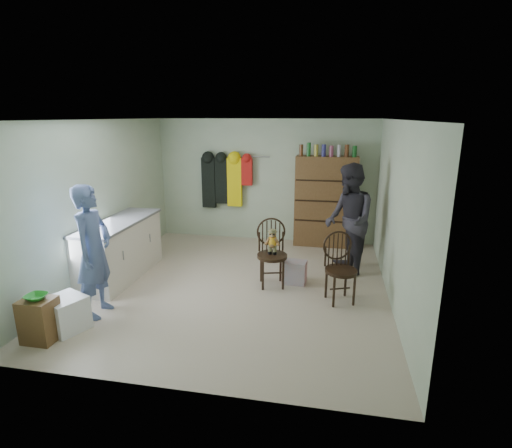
% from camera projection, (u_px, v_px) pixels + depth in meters
% --- Properties ---
extents(ground_plane, '(5.00, 5.00, 0.00)m').
position_uv_depth(ground_plane, '(238.00, 285.00, 6.21)').
color(ground_plane, beige).
rests_on(ground_plane, ground).
extents(room_walls, '(5.00, 5.00, 5.00)m').
position_uv_depth(room_walls, '(244.00, 180.00, 6.30)').
color(room_walls, beige).
rests_on(room_walls, ground).
extents(counter, '(0.64, 1.86, 0.94)m').
position_uv_depth(counter, '(120.00, 249.00, 6.45)').
color(counter, silver).
rests_on(counter, ground).
extents(stool, '(0.37, 0.31, 0.52)m').
position_uv_depth(stool, '(40.00, 320.00, 4.63)').
color(stool, brown).
rests_on(stool, ground).
extents(bowl, '(0.24, 0.24, 0.06)m').
position_uv_depth(bowl, '(36.00, 297.00, 4.55)').
color(bowl, '#229326').
rests_on(bowl, stool).
extents(plastic_tub, '(0.57, 0.56, 0.42)m').
position_uv_depth(plastic_tub, '(66.00, 314.00, 4.89)').
color(plastic_tub, white).
rests_on(plastic_tub, ground).
extents(chair_front, '(0.56, 0.56, 1.04)m').
position_uv_depth(chair_front, '(272.00, 248.00, 6.11)').
color(chair_front, black).
rests_on(chair_front, ground).
extents(chair_far, '(0.57, 0.57, 1.00)m').
position_uv_depth(chair_far, '(340.00, 265.00, 5.59)').
color(chair_far, black).
rests_on(chair_far, ground).
extents(striped_bag, '(0.36, 0.29, 0.36)m').
position_uv_depth(striped_bag, '(295.00, 272.00, 6.26)').
color(striped_bag, '#E57275').
rests_on(striped_bag, ground).
extents(person_left, '(0.44, 0.65, 1.74)m').
position_uv_depth(person_left, '(93.00, 251.00, 5.12)').
color(person_left, '#516394').
rests_on(person_left, ground).
extents(person_right, '(0.91, 1.05, 1.84)m').
position_uv_depth(person_right, '(349.00, 220.00, 6.46)').
color(person_right, '#2D2B33').
rests_on(person_right, ground).
extents(dresser, '(1.20, 0.39, 2.06)m').
position_uv_depth(dresser, '(325.00, 201.00, 7.92)').
color(dresser, brown).
rests_on(dresser, ground).
extents(coat_rack, '(1.42, 0.12, 1.09)m').
position_uv_depth(coat_rack, '(225.00, 181.00, 8.29)').
color(coat_rack, '#99999E').
rests_on(coat_rack, ground).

